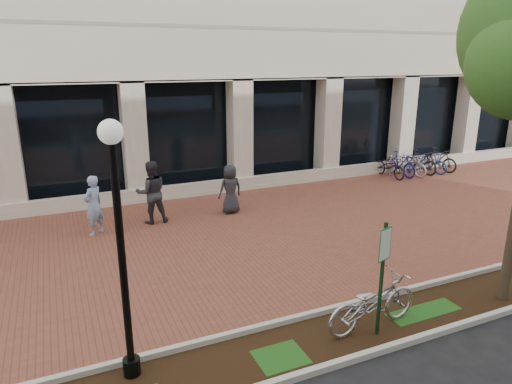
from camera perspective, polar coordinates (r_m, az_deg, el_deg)
name	(u,v)px	position (r m, az deg, el deg)	size (l,w,h in m)	color
ground	(240,237)	(13.23, -1.99, -5.65)	(120.00, 120.00, 0.00)	black
brick_plaza	(240,237)	(13.23, -1.99, -5.63)	(40.00, 9.00, 0.01)	brown
planting_strip	(346,333)	(9.11, 11.14, -16.92)	(40.00, 1.50, 0.01)	black
curb_plaza_side	(324,311)	(9.61, 8.53, -14.51)	(40.00, 0.12, 0.12)	#B7B7AD
curb_street_side	(371,353)	(8.60, 14.17, -18.96)	(40.00, 0.12, 0.12)	#B7B7AD
parking_sign	(383,265)	(8.52, 15.61, -8.73)	(0.34, 0.07, 2.23)	#12331A
lamppost	(120,241)	(7.11, -16.59, -5.86)	(0.36, 0.36, 4.16)	black
locked_bicycle	(373,302)	(9.11, 14.37, -13.21)	(0.72, 2.06, 1.08)	#B6B6BA
pedestrian_left	(94,205)	(13.95, -19.63, -1.59)	(0.64, 0.42, 1.77)	#839FC4
pedestrian_mid	(151,192)	(14.42, -12.94, -0.05)	(0.96, 0.75, 1.97)	#29292E
pedestrian_right	(230,189)	(15.02, -3.23, 0.36)	(0.80, 0.52, 1.64)	#242429
bollard	(390,166)	(20.67, 16.45, 3.19)	(0.12, 0.12, 0.94)	#BCBCC1
bike_rack_cluster	(414,163)	(21.37, 19.19, 3.44)	(3.56, 1.92, 1.06)	black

